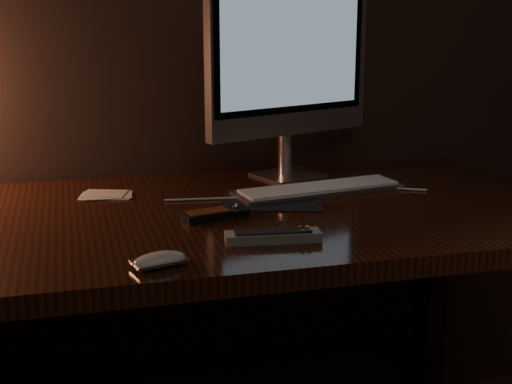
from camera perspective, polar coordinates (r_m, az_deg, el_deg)
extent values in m
cube|color=black|center=(1.51, -4.47, -2.33)|extent=(1.60, 0.75, 0.04)
cube|color=black|center=(2.18, 14.04, -7.86)|extent=(0.06, 0.06, 0.71)
cube|color=black|center=(1.92, -6.23, -7.30)|extent=(1.48, 0.02, 0.51)
cube|color=silver|center=(1.82, 2.59, 1.38)|extent=(0.19, 0.18, 0.01)
cylinder|color=silver|center=(1.83, 2.36, 3.23)|extent=(0.05, 0.05, 0.10)
cube|color=silver|center=(1.77, 2.74, 10.83)|extent=(0.45, 0.19, 0.39)
cube|color=black|center=(1.76, 2.92, 11.64)|extent=(0.42, 0.16, 0.33)
cube|color=#8EA9C1|center=(1.76, 2.94, 11.64)|extent=(0.39, 0.14, 0.29)
cube|color=silver|center=(1.67, 5.10, 0.25)|extent=(0.42, 0.18, 0.02)
cube|color=black|center=(1.59, 1.27, -0.68)|extent=(0.26, 0.24, 0.00)
ellipsoid|color=white|center=(1.20, -7.71, -5.54)|extent=(0.10, 0.07, 0.02)
cube|color=black|center=(1.46, -3.27, -1.80)|extent=(0.14, 0.08, 0.02)
cube|color=#652E12|center=(1.45, -3.27, -1.48)|extent=(0.09, 0.06, 0.00)
sphere|color=silver|center=(1.45, -3.28, -1.43)|extent=(0.01, 0.01, 0.01)
cube|color=gray|center=(1.31, 1.37, -3.58)|extent=(0.18, 0.07, 0.02)
cube|color=black|center=(1.31, 1.38, -3.18)|extent=(0.14, 0.05, 0.00)
cylinder|color=red|center=(1.31, 1.38, -3.07)|extent=(0.01, 0.01, 0.00)
cylinder|color=#0C8C19|center=(1.31, 1.38, -3.07)|extent=(0.01, 0.01, 0.00)
cylinder|color=gold|center=(1.31, 1.38, -3.07)|extent=(0.01, 0.01, 0.00)
cylinder|color=#1433BF|center=(1.31, 1.38, -3.07)|extent=(0.01, 0.01, 0.00)
cube|color=white|center=(1.66, -11.93, -0.23)|extent=(0.13, 0.10, 0.01)
cylinder|color=white|center=(1.64, 3.75, -0.12)|extent=(0.58, 0.21, 0.01)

